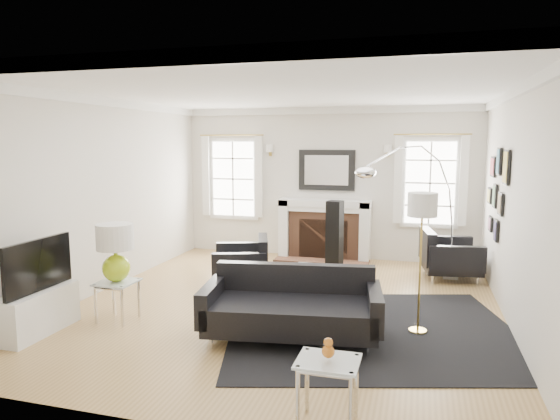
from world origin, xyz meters
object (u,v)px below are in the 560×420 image
(fireplace, at_px, (324,230))
(armchair_right, at_px, (447,256))
(gourd_lamp, at_px, (115,249))
(armchair_left, at_px, (244,263))
(coffee_table, at_px, (325,275))
(arc_floor_lamp, at_px, (411,207))
(sofa, at_px, (292,308))

(fireplace, distance_m, armchair_right, 2.29)
(gourd_lamp, bearing_deg, armchair_left, 63.14)
(coffee_table, relative_size, arc_floor_lamp, 0.44)
(armchair_right, bearing_deg, coffee_table, -132.53)
(armchair_left, bearing_deg, gourd_lamp, -116.86)
(armchair_left, height_order, coffee_table, armchair_left)
(sofa, xyz_separation_m, armchair_right, (1.77, 3.04, 0.02))
(sofa, xyz_separation_m, gourd_lamp, (-2.18, -0.05, 0.55))
(armchair_left, bearing_deg, arc_floor_lamp, 17.33)
(sofa, distance_m, armchair_left, 2.21)
(coffee_table, bearing_deg, arc_floor_lamp, 51.64)
(fireplace, distance_m, coffee_table, 2.63)
(gourd_lamp, bearing_deg, sofa, 1.26)
(fireplace, bearing_deg, armchair_right, -20.41)
(sofa, bearing_deg, gourd_lamp, -178.74)
(fireplace, bearing_deg, coffee_table, -79.00)
(fireplace, distance_m, arc_floor_lamp, 2.09)
(sofa, distance_m, arc_floor_lamp, 2.98)
(armchair_right, distance_m, coffee_table, 2.42)
(armchair_right, bearing_deg, gourd_lamp, -142.03)
(gourd_lamp, bearing_deg, arc_floor_lamp, 38.02)
(coffee_table, height_order, gourd_lamp, gourd_lamp)
(armchair_right, xyz_separation_m, arc_floor_lamp, (-0.58, -0.44, 0.83))
(fireplace, xyz_separation_m, sofa, (0.37, -3.83, -0.20))
(sofa, relative_size, arc_floor_lamp, 0.93)
(armchair_right, bearing_deg, sofa, -120.23)
(coffee_table, height_order, arc_floor_lamp, arc_floor_lamp)
(armchair_left, relative_size, gourd_lamp, 1.55)
(sofa, height_order, arc_floor_lamp, arc_floor_lamp)
(armchair_left, distance_m, gourd_lamp, 2.19)
(armchair_right, height_order, gourd_lamp, gourd_lamp)
(armchair_left, distance_m, arc_floor_lamp, 2.68)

